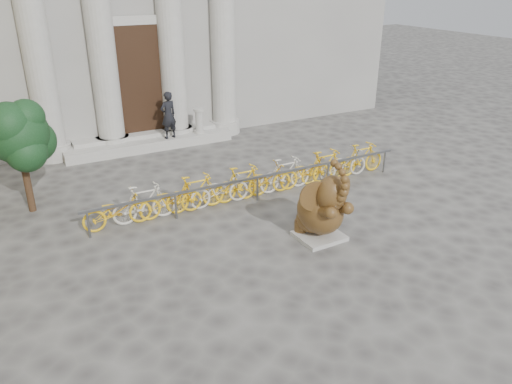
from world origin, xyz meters
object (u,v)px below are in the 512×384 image
elephant_statue (322,210)px  pedestrian (168,115)px  bike_rack (253,181)px  tree (19,135)px

elephant_statue → pedestrian: size_ratio=1.26×
elephant_statue → bike_rack: bearing=94.4°
elephant_statue → pedestrian: 8.20m
elephant_statue → pedestrian: (-0.91, 8.13, 0.43)m
tree → pedestrian: (4.96, 3.27, -0.90)m
elephant_statue → pedestrian: elephant_statue is taller
bike_rack → pedestrian: bearing=96.6°
elephant_statue → bike_rack: 2.90m
tree → elephant_statue: bearing=-39.6°
bike_rack → tree: 6.12m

